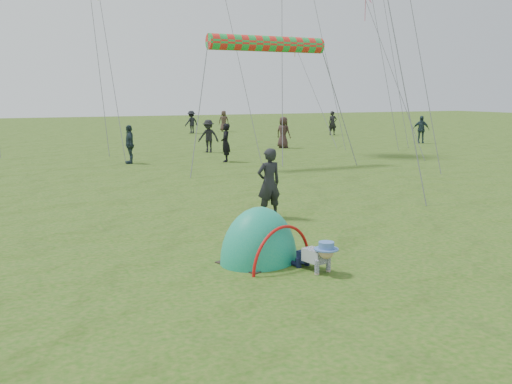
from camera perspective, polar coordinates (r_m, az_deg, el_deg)
name	(u,v)px	position (r m, az deg, el deg)	size (l,w,h in m)	color
ground	(379,269)	(10.33, 12.17, -7.49)	(140.00, 140.00, 0.00)	#1B520C
crawling_toddler	(317,255)	(9.94, 6.14, -6.28)	(0.53, 0.76, 0.58)	black
popup_tent	(259,261)	(10.55, 0.30, -6.90)	(1.56, 1.28, 2.01)	#0A8F75
standing_adult	(269,183)	(14.00, 1.30, 0.89)	(0.63, 0.41, 1.73)	black
crowd_person_0	(333,123)	(42.65, 7.67, 6.85)	(0.64, 0.42, 1.76)	black
crowd_person_2	(421,129)	(36.79, 16.17, 6.03)	(0.99, 0.41, 1.69)	#283B47
crowd_person_3	(191,122)	(44.40, -6.48, 6.96)	(1.12, 0.64, 1.73)	black
crowd_person_4	(224,121)	(46.58, -3.24, 7.11)	(0.82, 0.53, 1.68)	#412F2A
crowd_person_9	(208,136)	(29.82, -4.77, 5.59)	(1.10, 0.63, 1.70)	black
crowd_person_10	(283,132)	(32.22, 2.75, 5.98)	(0.86, 0.56, 1.75)	#352321
crowd_person_12	(226,143)	(25.62, -3.06, 4.94)	(0.63, 0.41, 1.72)	black
crowd_person_14	(130,144)	(25.58, -12.53, 4.68)	(0.99, 0.41, 1.69)	#26373F
rainbow_tube_kite	(267,44)	(24.13, 1.10, 14.60)	(0.64, 0.64, 5.13)	red
diamond_kite_1	(295,42)	(36.48, 3.92, 14.76)	(0.72, 0.72, 0.00)	orange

